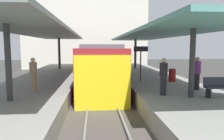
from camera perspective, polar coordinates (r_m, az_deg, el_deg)
ground_plane at (r=14.03m, az=-3.14°, el=-6.87°), size 80.00×80.00×0.00m
platform_left at (r=14.34m, az=-18.58°, el=-4.87°), size 4.40×28.00×1.00m
platform_right at (r=14.54m, az=12.04°, el=-4.53°), size 4.40×28.00×1.00m
track_ballast at (r=14.01m, az=-3.15°, el=-6.48°), size 3.20×28.00×0.20m
rail_near_side at (r=13.97m, az=-6.12°, el=-5.82°), size 0.08×28.00×0.14m
rail_far_side at (r=14.01m, az=-0.19°, el=-5.75°), size 0.08×28.00×0.14m
commuter_train at (r=17.15m, az=-3.52°, el=1.36°), size 2.78×14.66×3.10m
canopy_left at (r=15.47m, az=-17.81°, el=9.40°), size 4.18×21.00×3.23m
canopy_right at (r=15.66m, az=10.83°, el=9.06°), size 4.18×21.00×3.10m
platform_bench at (r=10.41m, az=26.94°, el=-3.93°), size 1.40×0.41×0.86m
platform_sign at (r=13.55m, az=7.71°, el=3.82°), size 0.90×0.08×2.21m
litter_bin at (r=13.94m, az=15.82°, el=-1.34°), size 0.44×0.44×0.80m
passenger_near_bench at (r=11.18m, az=-20.31°, el=-0.94°), size 0.36×0.36×1.65m
passenger_mid_platform at (r=11.60m, az=21.81°, el=-0.70°), size 0.36×0.36×1.68m
passenger_far_end at (r=9.85m, az=13.62°, el=-1.56°), size 0.36×0.36×1.68m
station_building_backdrop at (r=33.76m, az=-6.93°, el=10.11°), size 18.00×6.00×11.00m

